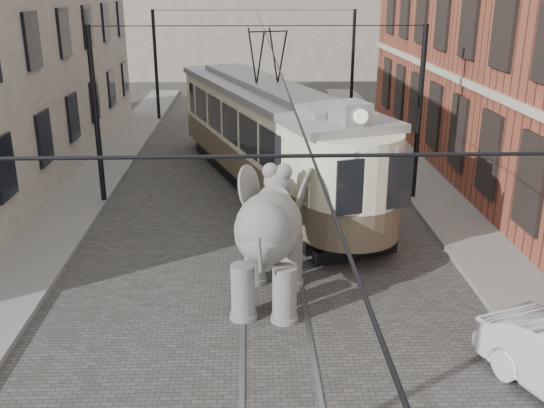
{
  "coord_description": "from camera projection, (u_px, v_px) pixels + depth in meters",
  "views": [
    {
      "loc": [
        -0.51,
        -14.36,
        7.12
      ],
      "look_at": [
        0.01,
        -0.17,
        2.1
      ],
      "focal_mm": 40.65,
      "sensor_mm": 36.0,
      "label": 1
    }
  ],
  "objects": [
    {
      "name": "tram_rails",
      "position": [
        271.0,
        278.0,
        15.92
      ],
      "size": [
        1.54,
        80.0,
        0.02
      ],
      "primitive_type": null,
      "color": "slate",
      "rests_on": "ground"
    },
    {
      "name": "sidewalk_right",
      "position": [
        500.0,
        272.0,
        16.1
      ],
      "size": [
        2.0,
        60.0,
        0.15
      ],
      "primitive_type": "cube",
      "color": "slate",
      "rests_on": "ground"
    },
    {
      "name": "elephant",
      "position": [
        269.0,
        244.0,
        14.35
      ],
      "size": [
        3.32,
        5.12,
        2.92
      ],
      "primitive_type": null,
      "rotation": [
        0.0,
        0.0,
        -0.15
      ],
      "color": "slate",
      "rests_on": "ground"
    },
    {
      "name": "tram",
      "position": [
        267.0,
        112.0,
        22.19
      ],
      "size": [
        7.36,
        14.61,
        5.72
      ],
      "primitive_type": null,
      "rotation": [
        0.0,
        0.0,
        0.32
      ],
      "color": "beige",
      "rests_on": "ground"
    },
    {
      "name": "ground",
      "position": [
        271.0,
        278.0,
        15.92
      ],
      "size": [
        120.0,
        120.0,
        0.0
      ],
      "primitive_type": "plane",
      "color": "#454340"
    },
    {
      "name": "sidewalk_left",
      "position": [
        17.0,
        280.0,
        15.67
      ],
      "size": [
        2.0,
        60.0,
        0.15
      ],
      "primitive_type": "cube",
      "color": "slate",
      "rests_on": "ground"
    },
    {
      "name": "catenary",
      "position": [
        260.0,
        124.0,
        19.63
      ],
      "size": [
        11.0,
        30.2,
        6.0
      ],
      "primitive_type": null,
      "color": "black",
      "rests_on": "ground"
    }
  ]
}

